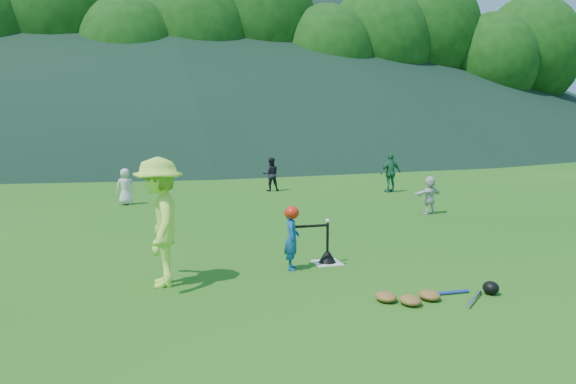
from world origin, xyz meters
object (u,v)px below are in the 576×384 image
object	(u,v)px
fielder_c	(391,173)
fielder_b	(271,174)
fielder_a	(125,187)
adult_coach	(159,222)
batter_child	(292,239)
equipment_pile	(430,295)
fielder_d	(429,195)
home_plate	(327,263)
batting_tee	(327,256)

from	to	relation	value
fielder_c	fielder_b	bearing A→B (deg)	-28.11
fielder_a	fielder_c	distance (m)	8.39
fielder_b	fielder_c	xyz separation A→B (m)	(3.73, -1.31, 0.08)
adult_coach	fielder_b	xyz separation A→B (m)	(4.08, 9.79, -0.39)
batter_child	fielder_c	size ratio (longest dim) A/B	0.79
fielder_b	fielder_a	bearing A→B (deg)	25.81
equipment_pile	fielder_d	bearing A→B (deg)	60.62
batter_child	fielder_c	xyz separation A→B (m)	(5.70, 8.16, 0.13)
fielder_a	equipment_pile	distance (m)	10.56
home_plate	fielder_b	size ratio (longest dim) A/B	0.40
fielder_b	home_plate	bearing A→B (deg)	87.41
fielder_c	batting_tee	distance (m)	9.44
home_plate	fielder_a	size ratio (longest dim) A/B	0.44
home_plate	batting_tee	xyz separation A→B (m)	(0.00, 0.00, 0.12)
batting_tee	equipment_pile	world-z (taller)	batting_tee
batter_child	fielder_d	distance (m)	6.31
equipment_pile	adult_coach	bearing A→B (deg)	154.36
fielder_d	batting_tee	xyz separation A→B (m)	(-4.13, -3.90, -0.36)
home_plate	equipment_pile	world-z (taller)	equipment_pile
fielder_b	fielder_c	size ratio (longest dim) A/B	0.88
adult_coach	fielder_d	bearing A→B (deg)	126.40
adult_coach	fielder_d	world-z (taller)	adult_coach
fielder_b	fielder_d	size ratio (longest dim) A/B	1.15
fielder_a	fielder_c	size ratio (longest dim) A/B	0.80
fielder_a	fielder_c	bearing A→B (deg)	173.99
adult_coach	fielder_b	size ratio (longest dim) A/B	1.69
fielder_c	fielder_d	xyz separation A→B (m)	(-0.88, -4.08, -0.16)
fielder_d	fielder_a	bearing A→B (deg)	-41.64
batter_child	batting_tee	bearing A→B (deg)	-59.74
fielder_b	equipment_pile	distance (m)	11.49
fielder_c	batting_tee	world-z (taller)	fielder_c
equipment_pile	fielder_c	bearing A→B (deg)	67.03
home_plate	fielder_d	bearing A→B (deg)	43.33
batter_child	fielder_c	distance (m)	9.95
batter_child	adult_coach	size ratio (longest dim) A/B	0.54
adult_coach	batting_tee	size ratio (longest dim) A/B	2.79
batting_tee	equipment_pile	distance (m)	2.29
fielder_a	fielder_b	distance (m)	4.96
fielder_a	batting_tee	xyz separation A→B (m)	(3.36, -7.55, -0.39)
fielder_c	equipment_pile	distance (m)	11.05
fielder_c	batter_child	bearing A→B (deg)	46.36
fielder_c	fielder_d	distance (m)	4.17
fielder_b	batter_child	bearing A→B (deg)	83.56
home_plate	fielder_c	world-z (taller)	fielder_c
batter_child	batting_tee	size ratio (longest dim) A/B	1.50
fielder_d	batting_tee	bearing A→B (deg)	27.67
home_plate	adult_coach	distance (m)	2.98
equipment_pile	fielder_b	bearing A→B (deg)	87.10
home_plate	fielder_a	world-z (taller)	fielder_a
fielder_c	fielder_d	size ratio (longest dim) A/B	1.32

